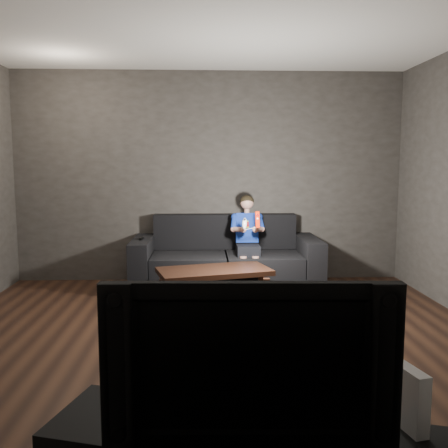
{
  "coord_description": "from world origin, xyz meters",
  "views": [
    {
      "loc": [
        -0.08,
        -4.0,
        1.53
      ],
      "look_at": [
        0.15,
        1.55,
        0.85
      ],
      "focal_mm": 40.0,
      "sensor_mm": 36.0,
      "label": 1
    }
  ],
  "objects": [
    {
      "name": "front_wall",
      "position": [
        0.0,
        -2.5,
        1.35
      ],
      "size": [
        5.0,
        0.04,
        2.7
      ],
      "primitive_type": "cube",
      "color": "#35312F",
      "rests_on": "ground"
    },
    {
      "name": "tv",
      "position": [
        0.09,
        -2.27,
        0.84
      ],
      "size": [
        1.03,
        0.18,
        0.59
      ],
      "primitive_type": "imported",
      "rotation": [
        0.0,
        0.0,
        -0.04
      ],
      "color": "black",
      "rests_on": "media_console"
    },
    {
      "name": "wii_console",
      "position": [
        0.68,
        -2.27,
        0.66
      ],
      "size": [
        0.09,
        0.19,
        0.23
      ],
      "primitive_type": "cube",
      "rotation": [
        0.0,
        0.0,
        0.22
      ],
      "color": "silver",
      "rests_on": "media_console"
    },
    {
      "name": "child",
      "position": [
        0.45,
        1.95,
        0.7
      ],
      "size": [
        0.41,
        0.5,
        1.0
      ],
      "color": "black",
      "rests_on": "sofa"
    },
    {
      "name": "wii_remote_black",
      "position": [
        -0.83,
        1.94,
        0.63
      ],
      "size": [
        0.04,
        0.14,
        0.03
      ],
      "color": "black",
      "rests_on": "sofa"
    },
    {
      "name": "wii_remote_red",
      "position": [
        0.53,
        1.57,
        0.9
      ],
      "size": [
        0.05,
        0.07,
        0.19
      ],
      "color": "red",
      "rests_on": "child"
    },
    {
      "name": "back_wall",
      "position": [
        0.0,
        2.5,
        1.35
      ],
      "size": [
        5.0,
        0.04,
        2.7
      ],
      "primitive_type": "cube",
      "color": "#35312F",
      "rests_on": "ground"
    },
    {
      "name": "coffee_table",
      "position": [
        0.03,
        1.16,
        0.36
      ],
      "size": [
        1.27,
        0.86,
        0.42
      ],
      "color": "black",
      "rests_on": "floor"
    },
    {
      "name": "nunchuk_white",
      "position": [
        0.38,
        1.57,
        0.85
      ],
      "size": [
        0.07,
        0.09,
        0.14
      ],
      "color": "silver",
      "rests_on": "child"
    },
    {
      "name": "sofa",
      "position": [
        0.19,
        2.03,
        0.29
      ],
      "size": [
        2.27,
        0.98,
        0.88
      ],
      "color": "black",
      "rests_on": "floor"
    },
    {
      "name": "floor",
      "position": [
        0.0,
        0.0,
        0.0
      ],
      "size": [
        5.0,
        5.0,
        0.0
      ],
      "primitive_type": "plane",
      "color": "black",
      "rests_on": "ground"
    },
    {
      "name": "ceiling",
      "position": [
        0.0,
        0.0,
        2.7
      ],
      "size": [
        5.0,
        5.0,
        0.02
      ],
      "primitive_type": "cube",
      "color": "white",
      "rests_on": "back_wall"
    }
  ]
}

